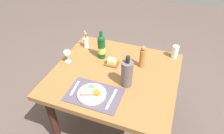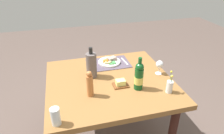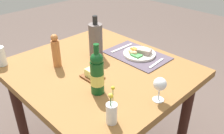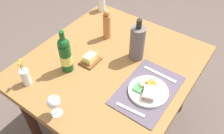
{
  "view_description": "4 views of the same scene",
  "coord_description": "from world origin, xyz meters",
  "px_view_note": "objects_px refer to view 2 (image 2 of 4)",
  "views": [
    {
      "loc": [
        0.46,
        -1.31,
        1.92
      ],
      "look_at": [
        -0.02,
        -0.01,
        0.8
      ],
      "focal_mm": 32.05,
      "sensor_mm": 36.0,
      "label": 1
    },
    {
      "loc": [
        0.37,
        1.5,
        1.72
      ],
      "look_at": [
        -0.04,
        -0.06,
        0.83
      ],
      "focal_mm": 31.98,
      "sensor_mm": 36.0,
      "label": 2
    },
    {
      "loc": [
        -1.05,
        0.91,
        1.52
      ],
      "look_at": [
        -0.1,
        -0.03,
        0.76
      ],
      "focal_mm": 38.51,
      "sensor_mm": 36.0,
      "label": 3
    },
    {
      "loc": [
        -0.89,
        -0.65,
        1.8
      ],
      "look_at": [
        -0.05,
        -0.05,
        0.76
      ],
      "focal_mm": 37.33,
      "sensor_mm": 36.0,
      "label": 4
    }
  ],
  "objects_px": {
    "water_tumbler": "(56,117)",
    "flower_vase": "(170,86)",
    "wine_bottle": "(139,76)",
    "cooler_bottle": "(91,65)",
    "dinner_plate": "(110,61)",
    "butter_dish": "(120,84)",
    "knife": "(94,65)",
    "pepper_mill": "(90,84)",
    "dining_table": "(110,89)",
    "fork": "(125,61)",
    "wine_glass": "(160,65)"
  },
  "relations": [
    {
      "from": "knife",
      "to": "wine_glass",
      "type": "relative_size",
      "value": 1.59
    },
    {
      "from": "water_tumbler",
      "to": "cooler_bottle",
      "type": "bearing_deg",
      "value": -121.65
    },
    {
      "from": "flower_vase",
      "to": "dinner_plate",
      "type": "bearing_deg",
      "value": -60.63
    },
    {
      "from": "fork",
      "to": "wine_glass",
      "type": "bearing_deg",
      "value": 122.39
    },
    {
      "from": "wine_glass",
      "to": "wine_bottle",
      "type": "bearing_deg",
      "value": 32.81
    },
    {
      "from": "butter_dish",
      "to": "fork",
      "type": "bearing_deg",
      "value": -112.48
    },
    {
      "from": "pepper_mill",
      "to": "flower_vase",
      "type": "distance_m",
      "value": 0.65
    },
    {
      "from": "knife",
      "to": "dinner_plate",
      "type": "bearing_deg",
      "value": -176.72
    },
    {
      "from": "dinner_plate",
      "to": "flower_vase",
      "type": "height_order",
      "value": "flower_vase"
    },
    {
      "from": "pepper_mill",
      "to": "dining_table",
      "type": "bearing_deg",
      "value": -138.51
    },
    {
      "from": "butter_dish",
      "to": "flower_vase",
      "type": "height_order",
      "value": "flower_vase"
    },
    {
      "from": "dinner_plate",
      "to": "water_tumbler",
      "type": "relative_size",
      "value": 1.79
    },
    {
      "from": "wine_glass",
      "to": "water_tumbler",
      "type": "bearing_deg",
      "value": 24.04
    },
    {
      "from": "dinner_plate",
      "to": "cooler_bottle",
      "type": "xyz_separation_m",
      "value": [
        0.23,
        0.22,
        0.1
      ]
    },
    {
      "from": "dining_table",
      "to": "wine_bottle",
      "type": "relative_size",
      "value": 3.85
    },
    {
      "from": "dinner_plate",
      "to": "wine_bottle",
      "type": "relative_size",
      "value": 0.79
    },
    {
      "from": "knife",
      "to": "cooler_bottle",
      "type": "distance_m",
      "value": 0.25
    },
    {
      "from": "flower_vase",
      "to": "wine_glass",
      "type": "height_order",
      "value": "flower_vase"
    },
    {
      "from": "wine_bottle",
      "to": "cooler_bottle",
      "type": "bearing_deg",
      "value": -40.25
    },
    {
      "from": "dining_table",
      "to": "knife",
      "type": "height_order",
      "value": "knife"
    },
    {
      "from": "pepper_mill",
      "to": "flower_vase",
      "type": "relative_size",
      "value": 1.13
    },
    {
      "from": "cooler_bottle",
      "to": "water_tumbler",
      "type": "distance_m",
      "value": 0.64
    },
    {
      "from": "wine_bottle",
      "to": "flower_vase",
      "type": "relative_size",
      "value": 1.46
    },
    {
      "from": "fork",
      "to": "wine_bottle",
      "type": "distance_m",
      "value": 0.51
    },
    {
      "from": "dining_table",
      "to": "knife",
      "type": "bearing_deg",
      "value": -74.6
    },
    {
      "from": "dinner_plate",
      "to": "fork",
      "type": "xyz_separation_m",
      "value": [
        -0.16,
        0.02,
        -0.01
      ]
    },
    {
      "from": "knife",
      "to": "pepper_mill",
      "type": "height_order",
      "value": "pepper_mill"
    },
    {
      "from": "dining_table",
      "to": "water_tumbler",
      "type": "relative_size",
      "value": 8.69
    },
    {
      "from": "cooler_bottle",
      "to": "wine_bottle",
      "type": "relative_size",
      "value": 1.01
    },
    {
      "from": "dinner_plate",
      "to": "wine_glass",
      "type": "height_order",
      "value": "wine_glass"
    },
    {
      "from": "water_tumbler",
      "to": "butter_dish",
      "type": "distance_m",
      "value": 0.64
    },
    {
      "from": "dining_table",
      "to": "wine_bottle",
      "type": "distance_m",
      "value": 0.35
    },
    {
      "from": "dinner_plate",
      "to": "pepper_mill",
      "type": "distance_m",
      "value": 0.59
    },
    {
      "from": "fork",
      "to": "wine_bottle",
      "type": "bearing_deg",
      "value": 80.16
    },
    {
      "from": "water_tumbler",
      "to": "dinner_plate",
      "type": "bearing_deg",
      "value": -126.38
    },
    {
      "from": "cooler_bottle",
      "to": "water_tumbler",
      "type": "height_order",
      "value": "cooler_bottle"
    },
    {
      "from": "cooler_bottle",
      "to": "wine_bottle",
      "type": "bearing_deg",
      "value": 139.75
    },
    {
      "from": "knife",
      "to": "wine_bottle",
      "type": "xyz_separation_m",
      "value": [
        -0.29,
        0.51,
        0.11
      ]
    },
    {
      "from": "cooler_bottle",
      "to": "flower_vase",
      "type": "relative_size",
      "value": 1.47
    },
    {
      "from": "dinner_plate",
      "to": "wine_glass",
      "type": "relative_size",
      "value": 1.69
    },
    {
      "from": "dining_table",
      "to": "wine_glass",
      "type": "height_order",
      "value": "wine_glass"
    },
    {
      "from": "fork",
      "to": "knife",
      "type": "bearing_deg",
      "value": -6.88
    },
    {
      "from": "pepper_mill",
      "to": "cooler_bottle",
      "type": "xyz_separation_m",
      "value": [
        -0.06,
        -0.29,
        0.01
      ]
    },
    {
      "from": "pepper_mill",
      "to": "wine_glass",
      "type": "xyz_separation_m",
      "value": [
        -0.69,
        -0.17,
        -0.01
      ]
    },
    {
      "from": "butter_dish",
      "to": "flower_vase",
      "type": "relative_size",
      "value": 0.65
    },
    {
      "from": "water_tumbler",
      "to": "knife",
      "type": "bearing_deg",
      "value": -117.59
    },
    {
      "from": "fork",
      "to": "flower_vase",
      "type": "distance_m",
      "value": 0.64
    },
    {
      "from": "water_tumbler",
      "to": "flower_vase",
      "type": "height_order",
      "value": "flower_vase"
    },
    {
      "from": "dinner_plate",
      "to": "butter_dish",
      "type": "relative_size",
      "value": 1.8
    },
    {
      "from": "dinner_plate",
      "to": "knife",
      "type": "height_order",
      "value": "dinner_plate"
    }
  ]
}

